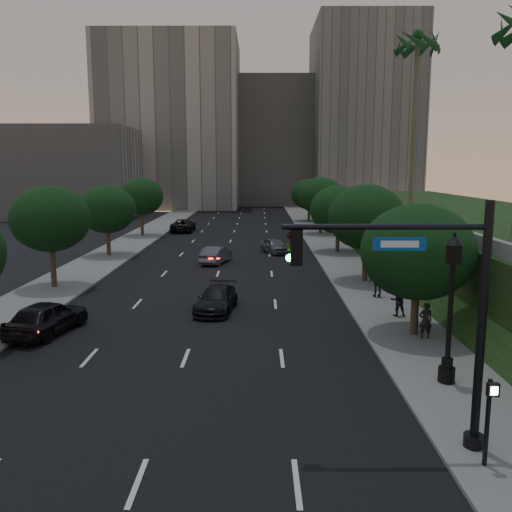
{
  "coord_description": "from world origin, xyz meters",
  "views": [
    {
      "loc": [
        3.04,
        -16.45,
        7.83
      ],
      "look_at": [
        2.91,
        9.36,
        3.6
      ],
      "focal_mm": 38.0,
      "sensor_mm": 36.0,
      "label": 1
    }
  ],
  "objects_px": {
    "street_lamp": "(450,315)",
    "sedan_mid_left": "(216,255)",
    "sedan_near_left": "(47,317)",
    "sedan_far_right": "(275,246)",
    "sedan_near_right": "(216,299)",
    "pedestrian_a": "(425,321)",
    "pedestrian_b": "(398,300)",
    "sedan_far_left": "(183,225)",
    "pedestrian_c": "(378,282)",
    "traffic_signal_mast": "(441,324)"
  },
  "relations": [
    {
      "from": "pedestrian_a",
      "to": "sedan_far_left",
      "type": "bearing_deg",
      "value": -68.99
    },
    {
      "from": "sedan_near_right",
      "to": "sedan_far_right",
      "type": "height_order",
      "value": "sedan_far_right"
    },
    {
      "from": "pedestrian_a",
      "to": "pedestrian_b",
      "type": "xyz_separation_m",
      "value": [
        -0.28,
        3.8,
        -0.0
      ]
    },
    {
      "from": "pedestrian_b",
      "to": "pedestrian_c",
      "type": "xyz_separation_m",
      "value": [
        -0.14,
        4.16,
        0.11
      ]
    },
    {
      "from": "sedan_far_right",
      "to": "pedestrian_b",
      "type": "height_order",
      "value": "pedestrian_b"
    },
    {
      "from": "sedan_near_left",
      "to": "pedestrian_a",
      "type": "relative_size",
      "value": 2.91
    },
    {
      "from": "sedan_mid_left",
      "to": "sedan_far_right",
      "type": "relative_size",
      "value": 1.06
    },
    {
      "from": "sedan_mid_left",
      "to": "pedestrian_a",
      "type": "bearing_deg",
      "value": 133.94
    },
    {
      "from": "pedestrian_a",
      "to": "pedestrian_c",
      "type": "bearing_deg",
      "value": -87.62
    },
    {
      "from": "pedestrian_a",
      "to": "sedan_near_left",
      "type": "bearing_deg",
      "value": -3.94
    },
    {
      "from": "sedan_far_right",
      "to": "pedestrian_a",
      "type": "relative_size",
      "value": 2.46
    },
    {
      "from": "pedestrian_c",
      "to": "sedan_mid_left",
      "type": "bearing_deg",
      "value": -53.9
    },
    {
      "from": "sedan_near_right",
      "to": "pedestrian_c",
      "type": "bearing_deg",
      "value": 23.28
    },
    {
      "from": "sedan_near_left",
      "to": "sedan_far_right",
      "type": "relative_size",
      "value": 1.18
    },
    {
      "from": "sedan_mid_left",
      "to": "pedestrian_c",
      "type": "distance_m",
      "value": 16.31
    },
    {
      "from": "street_lamp",
      "to": "pedestrian_b",
      "type": "height_order",
      "value": "street_lamp"
    },
    {
      "from": "traffic_signal_mast",
      "to": "pedestrian_c",
      "type": "height_order",
      "value": "traffic_signal_mast"
    },
    {
      "from": "sedan_mid_left",
      "to": "sedan_far_left",
      "type": "xyz_separation_m",
      "value": [
        -5.8,
        22.19,
        0.08
      ]
    },
    {
      "from": "pedestrian_c",
      "to": "sedan_near_left",
      "type": "bearing_deg",
      "value": 17.33
    },
    {
      "from": "sedan_far_left",
      "to": "street_lamp",
      "type": "bearing_deg",
      "value": 108.75
    },
    {
      "from": "sedan_near_left",
      "to": "pedestrian_b",
      "type": "xyz_separation_m",
      "value": [
        17.32,
        2.79,
        0.16
      ]
    },
    {
      "from": "sedan_mid_left",
      "to": "sedan_far_left",
      "type": "distance_m",
      "value": 22.93
    },
    {
      "from": "sedan_near_left",
      "to": "sedan_near_right",
      "type": "distance_m",
      "value": 8.77
    },
    {
      "from": "sedan_mid_left",
      "to": "sedan_near_right",
      "type": "xyz_separation_m",
      "value": [
        1.18,
        -15.12,
        -0.04
      ]
    },
    {
      "from": "sedan_near_left",
      "to": "street_lamp",
      "type": "bearing_deg",
      "value": 172.85
    },
    {
      "from": "sedan_far_right",
      "to": "pedestrian_b",
      "type": "xyz_separation_m",
      "value": [
        5.83,
        -21.79,
        0.28
      ]
    },
    {
      "from": "sedan_far_left",
      "to": "pedestrian_a",
      "type": "relative_size",
      "value": 3.41
    },
    {
      "from": "street_lamp",
      "to": "pedestrian_c",
      "type": "bearing_deg",
      "value": 88.54
    },
    {
      "from": "sedan_mid_left",
      "to": "pedestrian_c",
      "type": "xyz_separation_m",
      "value": [
        10.65,
        -12.34,
        0.38
      ]
    },
    {
      "from": "street_lamp",
      "to": "sedan_far_right",
      "type": "xyz_separation_m",
      "value": [
        -5.35,
        30.66,
        -1.94
      ]
    },
    {
      "from": "traffic_signal_mast",
      "to": "pedestrian_c",
      "type": "xyz_separation_m",
      "value": [
        2.24,
        17.65,
        -2.59
      ]
    },
    {
      "from": "pedestrian_b",
      "to": "sedan_near_right",
      "type": "bearing_deg",
      "value": -7.17
    },
    {
      "from": "traffic_signal_mast",
      "to": "sedan_far_right",
      "type": "height_order",
      "value": "traffic_signal_mast"
    },
    {
      "from": "pedestrian_a",
      "to": "pedestrian_c",
      "type": "relative_size",
      "value": 0.89
    },
    {
      "from": "sedan_mid_left",
      "to": "pedestrian_a",
      "type": "height_order",
      "value": "pedestrian_a"
    },
    {
      "from": "street_lamp",
      "to": "sedan_far_left",
      "type": "distance_m",
      "value": 50.26
    },
    {
      "from": "sedan_near_right",
      "to": "sedan_far_right",
      "type": "xyz_separation_m",
      "value": [
        3.79,
        20.4,
        0.03
      ]
    },
    {
      "from": "pedestrian_a",
      "to": "sedan_near_right",
      "type": "bearing_deg",
      "value": -28.34
    },
    {
      "from": "sedan_mid_left",
      "to": "pedestrian_b",
      "type": "height_order",
      "value": "pedestrian_b"
    },
    {
      "from": "street_lamp",
      "to": "sedan_mid_left",
      "type": "relative_size",
      "value": 1.31
    },
    {
      "from": "sedan_near_right",
      "to": "pedestrian_a",
      "type": "distance_m",
      "value": 11.18
    },
    {
      "from": "sedan_near_right",
      "to": "pedestrian_a",
      "type": "relative_size",
      "value": 2.77
    },
    {
      "from": "sedan_near_right",
      "to": "pedestrian_c",
      "type": "distance_m",
      "value": 9.88
    },
    {
      "from": "sedan_far_right",
      "to": "pedestrian_c",
      "type": "xyz_separation_m",
      "value": [
        5.68,
        -17.63,
        0.39
      ]
    },
    {
      "from": "pedestrian_b",
      "to": "sedan_far_left",
      "type": "bearing_deg",
      "value": -65.74
    },
    {
      "from": "street_lamp",
      "to": "sedan_far_left",
      "type": "relative_size",
      "value": 0.99
    },
    {
      "from": "sedan_mid_left",
      "to": "pedestrian_b",
      "type": "distance_m",
      "value": 19.72
    },
    {
      "from": "pedestrian_a",
      "to": "pedestrian_b",
      "type": "height_order",
      "value": "same"
    },
    {
      "from": "street_lamp",
      "to": "sedan_far_right",
      "type": "height_order",
      "value": "street_lamp"
    },
    {
      "from": "street_lamp",
      "to": "sedan_far_left",
      "type": "xyz_separation_m",
      "value": [
        -16.12,
        47.57,
        -1.85
      ]
    }
  ]
}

